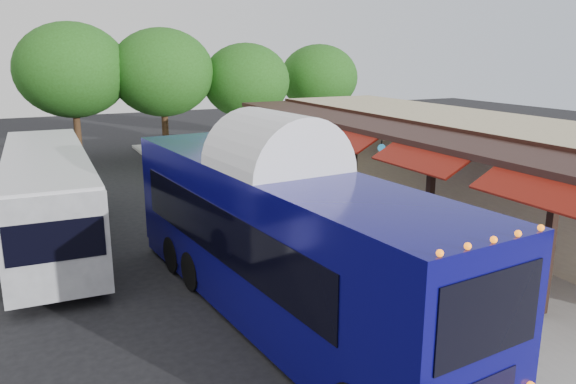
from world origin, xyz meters
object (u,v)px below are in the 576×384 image
coach_bus (277,232)px  ped_a (409,289)px  sign_board (399,222)px  city_bus (49,194)px  ped_d (284,192)px  ped_c (230,187)px  ped_b (366,208)px

coach_bus → ped_a: 3.13m
ped_a → sign_board: (3.21, 4.63, -0.27)m
city_bus → ped_d: size_ratio=6.16×
ped_a → ped_c: 10.99m
ped_b → sign_board: 1.29m
coach_bus → city_bus: size_ratio=1.08×
ped_b → sign_board: (0.41, -1.21, -0.18)m
city_bus → ped_c: bearing=12.2°
ped_a → ped_c: size_ratio=1.28×
coach_bus → ped_a: coach_bus is taller
coach_bus → ped_c: bearing=71.6°
ped_a → ped_b: ped_a is taller
city_bus → ped_d: city_bus is taller
city_bus → ped_d: (7.70, -0.87, -0.58)m
ped_a → ped_d: (1.31, 8.92, -0.08)m
city_bus → ped_c: city_bus is taller
city_bus → ped_b: size_ratio=6.20×
city_bus → coach_bus: bearing=-58.7°
coach_bus → ped_d: size_ratio=6.65×
ped_b → sign_board: bearing=128.5°
coach_bus → city_bus: 8.77m
ped_a → sign_board: bearing=46.2°
ped_b → ped_c: (-2.80, 5.15, -0.12)m
ped_d → sign_board: 4.70m
ped_a → ped_b: size_ratio=1.10×
coach_bus → ped_c: size_ratio=7.79×
ped_a → coach_bus: bearing=124.1°
ped_a → city_bus: bearing=114.1°
ped_d → sign_board: ped_d is taller
city_bus → ped_b: bearing=-21.6°
sign_board → ped_b: bearing=130.2°
ped_d → sign_board: bearing=99.7°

